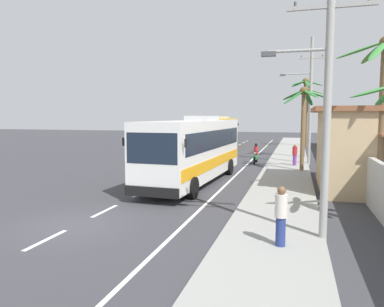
{
  "coord_description": "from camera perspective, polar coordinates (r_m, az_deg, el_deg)",
  "views": [
    {
      "loc": [
        7.46,
        -11.06,
        3.86
      ],
      "look_at": [
        1.63,
        9.38,
        1.7
      ],
      "focal_mm": 34.44,
      "sensor_mm": 36.0,
      "label": 1
    }
  ],
  "objects": [
    {
      "name": "ground_plane",
      "position": [
        13.89,
        -17.67,
        -10.61
      ],
      "size": [
        160.0,
        160.0,
        0.0
      ],
      "primitive_type": "plane",
      "color": "#3A3A3F"
    },
    {
      "name": "palm_second",
      "position": [
        34.91,
        17.09,
        7.86
      ],
      "size": [
        2.81,
        2.8,
        7.26
      ],
      "color": "brown",
      "rests_on": "ground"
    },
    {
      "name": "utility_pole_nearest",
      "position": [
        11.77,
        19.92,
        8.06
      ],
      "size": [
        3.23,
        0.24,
        8.19
      ],
      "color": "#9E9E99",
      "rests_on": "ground"
    },
    {
      "name": "lane_markings",
      "position": [
        26.17,
        4.31,
        -2.69
      ],
      "size": [
        3.83,
        71.0,
        0.01
      ],
      "color": "white",
      "rests_on": "ground"
    },
    {
      "name": "palm_fourth",
      "position": [
        26.3,
        16.91,
        6.48
      ],
      "size": [
        3.36,
        3.28,
        5.84
      ],
      "color": "brown",
      "rests_on": "ground"
    },
    {
      "name": "coach_bus_foreground",
      "position": [
        21.32,
        0.4,
        0.85
      ],
      "size": [
        3.47,
        11.86,
        3.88
      ],
      "color": "white",
      "rests_on": "ground"
    },
    {
      "name": "sidewalk_kerb",
      "position": [
        21.41,
        13.93,
        -4.57
      ],
      "size": [
        3.2,
        90.0,
        0.14
      ],
      "primitive_type": "cube",
      "color": "#999993",
      "rests_on": "ground"
    },
    {
      "name": "coach_bus_far_lane",
      "position": [
        48.4,
        4.92,
        3.57
      ],
      "size": [
        3.61,
        11.07,
        3.85
      ],
      "color": "gold",
      "rests_on": "ground"
    },
    {
      "name": "pedestrian_near_kerb",
      "position": [
        10.95,
        13.61,
        -9.19
      ],
      "size": [
        0.36,
        0.36,
        1.74
      ],
      "rotation": [
        0.0,
        0.0,
        6.02
      ],
      "color": "navy",
      "rests_on": "sidewalk_kerb"
    },
    {
      "name": "utility_pole_mid",
      "position": [
        30.42,
        17.73,
        8.12
      ],
      "size": [
        3.34,
        0.24,
        9.93
      ],
      "color": "#9E9E99",
      "rests_on": "ground"
    },
    {
      "name": "boundary_wall",
      "position": [
        25.41,
        22.91,
        -1.02
      ],
      "size": [
        0.24,
        60.0,
        2.09
      ],
      "primitive_type": "cube",
      "color": "#B2B2AD",
      "rests_on": "ground"
    },
    {
      "name": "pedestrian_midwalk",
      "position": [
        28.95,
        15.63,
        -0.12
      ],
      "size": [
        0.36,
        0.36,
        1.62
      ],
      "rotation": [
        0.0,
        0.0,
        4.7
      ],
      "color": "#75388E",
      "rests_on": "sidewalk_kerb"
    },
    {
      "name": "palm_third",
      "position": [
        18.03,
        27.55,
        8.56
      ],
      "size": [
        4.04,
        3.87,
        7.26
      ],
      "color": "brown",
      "rests_on": "ground"
    },
    {
      "name": "palm_farthest",
      "position": [
        48.44,
        17.46,
        7.63
      ],
      "size": [
        3.82,
        3.84,
        7.43
      ],
      "color": "brown",
      "rests_on": "ground"
    },
    {
      "name": "motorcycle_beside_bus",
      "position": [
        30.71,
        9.84,
        -0.26
      ],
      "size": [
        0.56,
        1.96,
        1.64
      ],
      "color": "black",
      "rests_on": "ground"
    }
  ]
}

